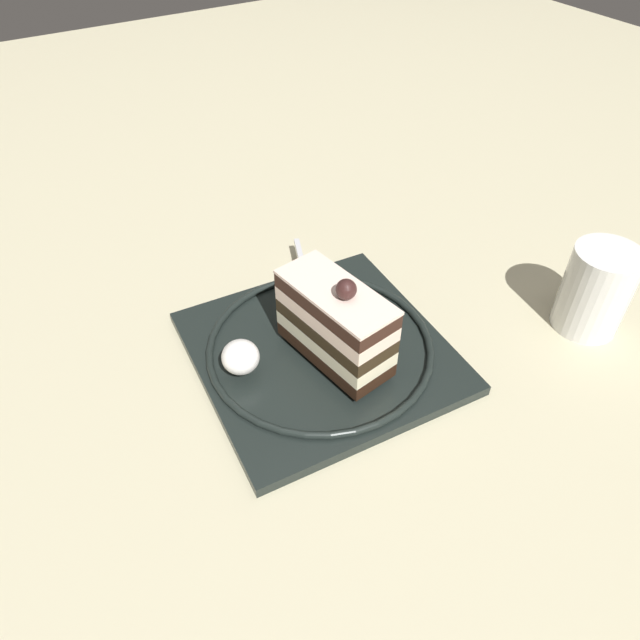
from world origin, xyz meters
The scene contains 6 objects.
ground_plane centered at (0.00, 0.00, 0.00)m, with size 2.40×2.40×0.00m, color beige.
dessert_plate centered at (-0.02, 0.01, 0.01)m, with size 0.25×0.25×0.02m.
cake_slice centered at (-0.01, 0.02, 0.06)m, with size 0.12×0.07×0.10m.
whipped_cream_dollop centered at (-0.03, -0.07, 0.03)m, with size 0.03×0.03×0.03m, color white.
fork centered at (-0.12, 0.05, 0.02)m, with size 0.12×0.06×0.00m.
drink_glass_near centered at (0.08, 0.27, 0.04)m, with size 0.07×0.07×0.09m.
Camera 1 is at (0.32, -0.20, 0.42)m, focal length 32.76 mm.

